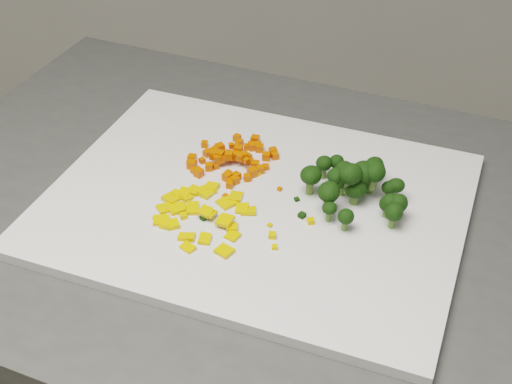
# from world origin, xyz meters

# --- Properties ---
(cutting_board) EXTENTS (0.59, 0.52, 0.01)m
(cutting_board) POSITION_xyz_m (-0.36, 0.41, 0.91)
(cutting_board) COLOR silver
(cutting_board) RESTS_ON counter_block
(carrot_pile) EXTENTS (0.11, 0.11, 0.03)m
(carrot_pile) POSITION_xyz_m (-0.40, 0.49, 0.93)
(carrot_pile) COLOR #DA4202
(carrot_pile) RESTS_ON cutting_board
(pepper_pile) EXTENTS (0.13, 0.13, 0.02)m
(pepper_pile) POSITION_xyz_m (-0.42, 0.37, 0.92)
(pepper_pile) COLOR #EAAB0C
(pepper_pile) RESTS_ON cutting_board
(broccoli_pile) EXTENTS (0.13, 0.13, 0.06)m
(broccoli_pile) POSITION_xyz_m (-0.24, 0.41, 0.94)
(broccoli_pile) COLOR black
(broccoli_pile) RESTS_ON cutting_board
(carrot_cube_0) EXTENTS (0.01, 0.01, 0.01)m
(carrot_cube_0) POSITION_xyz_m (-0.42, 0.51, 0.92)
(carrot_cube_0) COLOR #DA4202
(carrot_cube_0) RESTS_ON carrot_pile
(carrot_cube_1) EXTENTS (0.01, 0.01, 0.01)m
(carrot_cube_1) POSITION_xyz_m (-0.44, 0.48, 0.92)
(carrot_cube_1) COLOR #DA4202
(carrot_cube_1) RESTS_ON carrot_pile
(carrot_cube_2) EXTENTS (0.01, 0.01, 0.01)m
(carrot_cube_2) POSITION_xyz_m (-0.37, 0.48, 0.92)
(carrot_cube_2) COLOR #DA4202
(carrot_cube_2) RESTS_ON carrot_pile
(carrot_cube_3) EXTENTS (0.01, 0.01, 0.01)m
(carrot_cube_3) POSITION_xyz_m (-0.39, 0.44, 0.92)
(carrot_cube_3) COLOR #DA4202
(carrot_cube_3) RESTS_ON carrot_pile
(carrot_cube_4) EXTENTS (0.01, 0.01, 0.01)m
(carrot_cube_4) POSITION_xyz_m (-0.40, 0.48, 0.93)
(carrot_cube_4) COLOR #DA4202
(carrot_cube_4) RESTS_ON carrot_pile
(carrot_cube_5) EXTENTS (0.01, 0.01, 0.01)m
(carrot_cube_5) POSITION_xyz_m (-0.35, 0.50, 0.92)
(carrot_cube_5) COLOR #DA4202
(carrot_cube_5) RESTS_ON carrot_pile
(carrot_cube_6) EXTENTS (0.01, 0.01, 0.01)m
(carrot_cube_6) POSITION_xyz_m (-0.38, 0.52, 0.92)
(carrot_cube_6) COLOR #DA4202
(carrot_cube_6) RESTS_ON carrot_pile
(carrot_cube_7) EXTENTS (0.01, 0.01, 0.01)m
(carrot_cube_7) POSITION_xyz_m (-0.38, 0.45, 0.92)
(carrot_cube_7) COLOR #DA4202
(carrot_cube_7) RESTS_ON carrot_pile
(carrot_cube_8) EXTENTS (0.01, 0.01, 0.01)m
(carrot_cube_8) POSITION_xyz_m (-0.36, 0.47, 0.92)
(carrot_cube_8) COLOR #DA4202
(carrot_cube_8) RESTS_ON carrot_pile
(carrot_cube_9) EXTENTS (0.01, 0.01, 0.01)m
(carrot_cube_9) POSITION_xyz_m (-0.35, 0.49, 0.92)
(carrot_cube_9) COLOR #DA4202
(carrot_cube_9) RESTS_ON carrot_pile
(carrot_cube_10) EXTENTS (0.01, 0.01, 0.01)m
(carrot_cube_10) POSITION_xyz_m (-0.40, 0.54, 0.92)
(carrot_cube_10) COLOR #DA4202
(carrot_cube_10) RESTS_ON carrot_pile
(carrot_cube_11) EXTENTS (0.01, 0.01, 0.01)m
(carrot_cube_11) POSITION_xyz_m (-0.41, 0.48, 0.93)
(carrot_cube_11) COLOR #DA4202
(carrot_cube_11) RESTS_ON carrot_pile
(carrot_cube_12) EXTENTS (0.01, 0.01, 0.01)m
(carrot_cube_12) POSITION_xyz_m (-0.39, 0.51, 0.92)
(carrot_cube_12) COLOR #DA4202
(carrot_cube_12) RESTS_ON carrot_pile
(carrot_cube_13) EXTENTS (0.01, 0.01, 0.01)m
(carrot_cube_13) POSITION_xyz_m (-0.39, 0.49, 0.93)
(carrot_cube_13) COLOR #DA4202
(carrot_cube_13) RESTS_ON carrot_pile
(carrot_cube_14) EXTENTS (0.01, 0.01, 0.01)m
(carrot_cube_14) POSITION_xyz_m (-0.37, 0.52, 0.92)
(carrot_cube_14) COLOR #DA4202
(carrot_cube_14) RESTS_ON carrot_pile
(carrot_cube_15) EXTENTS (0.01, 0.01, 0.01)m
(carrot_cube_15) POSITION_xyz_m (-0.44, 0.52, 0.92)
(carrot_cube_15) COLOR #DA4202
(carrot_cube_15) RESTS_ON carrot_pile
(carrot_cube_16) EXTENTS (0.01, 0.01, 0.01)m
(carrot_cube_16) POSITION_xyz_m (-0.45, 0.47, 0.92)
(carrot_cube_16) COLOR #DA4202
(carrot_cube_16) RESTS_ON carrot_pile
(carrot_cube_17) EXTENTS (0.01, 0.01, 0.01)m
(carrot_cube_17) POSITION_xyz_m (-0.39, 0.49, 0.93)
(carrot_cube_17) COLOR #DA4202
(carrot_cube_17) RESTS_ON carrot_pile
(carrot_cube_18) EXTENTS (0.01, 0.01, 0.01)m
(carrot_cube_18) POSITION_xyz_m (-0.42, 0.47, 0.92)
(carrot_cube_18) COLOR #DA4202
(carrot_cube_18) RESTS_ON carrot_pile
(carrot_cube_19) EXTENTS (0.01, 0.01, 0.01)m
(carrot_cube_19) POSITION_xyz_m (-0.40, 0.45, 0.92)
(carrot_cube_19) COLOR #DA4202
(carrot_cube_19) RESTS_ON carrot_pile
(carrot_cube_20) EXTENTS (0.02, 0.02, 0.01)m
(carrot_cube_20) POSITION_xyz_m (-0.37, 0.46, 0.92)
(carrot_cube_20) COLOR #DA4202
(carrot_cube_20) RESTS_ON carrot_pile
(carrot_cube_21) EXTENTS (0.01, 0.01, 0.01)m
(carrot_cube_21) POSITION_xyz_m (-0.44, 0.45, 0.92)
(carrot_cube_21) COLOR #DA4202
(carrot_cube_21) RESTS_ON carrot_pile
(carrot_cube_22) EXTENTS (0.01, 0.01, 0.01)m
(carrot_cube_22) POSITION_xyz_m (-0.44, 0.46, 0.92)
(carrot_cube_22) COLOR #DA4202
(carrot_cube_22) RESTS_ON carrot_pile
(carrot_cube_23) EXTENTS (0.01, 0.01, 0.01)m
(carrot_cube_23) POSITION_xyz_m (-0.40, 0.44, 0.92)
(carrot_cube_23) COLOR #DA4202
(carrot_cube_23) RESTS_ON carrot_pile
(carrot_cube_24) EXTENTS (0.01, 0.01, 0.01)m
(carrot_cube_24) POSITION_xyz_m (-0.40, 0.49, 0.92)
(carrot_cube_24) COLOR #DA4202
(carrot_cube_24) RESTS_ON carrot_pile
(carrot_cube_25) EXTENTS (0.01, 0.01, 0.01)m
(carrot_cube_25) POSITION_xyz_m (-0.34, 0.50, 0.92)
(carrot_cube_25) COLOR #DA4202
(carrot_cube_25) RESTS_ON carrot_pile
(carrot_cube_26) EXTENTS (0.01, 0.01, 0.01)m
(carrot_cube_26) POSITION_xyz_m (-0.42, 0.48, 0.93)
(carrot_cube_26) COLOR #DA4202
(carrot_cube_26) RESTS_ON carrot_pile
(carrot_cube_27) EXTENTS (0.01, 0.01, 0.01)m
(carrot_cube_27) POSITION_xyz_m (-0.41, 0.48, 0.92)
(carrot_cube_27) COLOR #DA4202
(carrot_cube_27) RESTS_ON carrot_pile
(carrot_cube_28) EXTENTS (0.01, 0.01, 0.01)m
(carrot_cube_28) POSITION_xyz_m (-0.39, 0.49, 0.92)
(carrot_cube_28) COLOR #DA4202
(carrot_cube_28) RESTS_ON carrot_pile
(carrot_cube_29) EXTENTS (0.01, 0.01, 0.01)m
(carrot_cube_29) POSITION_xyz_m (-0.38, 0.49, 0.92)
(carrot_cube_29) COLOR #DA4202
(carrot_cube_29) RESTS_ON carrot_pile
(carrot_cube_30) EXTENTS (0.01, 0.01, 0.01)m
(carrot_cube_30) POSITION_xyz_m (-0.35, 0.51, 0.92)
(carrot_cube_30) COLOR #DA4202
(carrot_cube_30) RESTS_ON carrot_pile
(carrot_cube_31) EXTENTS (0.01, 0.01, 0.01)m
(carrot_cube_31) POSITION_xyz_m (-0.40, 0.50, 0.92)
(carrot_cube_31) COLOR #DA4202
(carrot_cube_31) RESTS_ON carrot_pile
(carrot_cube_32) EXTENTS (0.01, 0.01, 0.01)m
(carrot_cube_32) POSITION_xyz_m (-0.40, 0.48, 0.92)
(carrot_cube_32) COLOR #DA4202
(carrot_cube_32) RESTS_ON carrot_pile
(carrot_cube_33) EXTENTS (0.01, 0.01, 0.01)m
(carrot_cube_33) POSITION_xyz_m (-0.45, 0.47, 0.92)
(carrot_cube_33) COLOR #DA4202
(carrot_cube_33) RESTS_ON carrot_pile
(carrot_cube_34) EXTENTS (0.01, 0.01, 0.01)m
(carrot_cube_34) POSITION_xyz_m (-0.39, 0.52, 0.92)
(carrot_cube_34) COLOR #DA4202
(carrot_cube_34) RESTS_ON carrot_pile
(carrot_cube_35) EXTENTS (0.01, 0.01, 0.01)m
(carrot_cube_35) POSITION_xyz_m (-0.44, 0.46, 0.92)
(carrot_cube_35) COLOR #DA4202
(carrot_cube_35) RESTS_ON carrot_pile
(carrot_cube_36) EXTENTS (0.01, 0.01, 0.01)m
(carrot_cube_36) POSITION_xyz_m (-0.43, 0.47, 0.92)
(carrot_cube_36) COLOR #DA4202
(carrot_cube_36) RESTS_ON carrot_pile
(carrot_cube_37) EXTENTS (0.01, 0.01, 0.01)m
(carrot_cube_37) POSITION_xyz_m (-0.38, 0.48, 0.93)
(carrot_cube_37) COLOR #DA4202
(carrot_cube_37) RESTS_ON carrot_pile
(carrot_cube_38) EXTENTS (0.01, 0.01, 0.01)m
(carrot_cube_38) POSITION_xyz_m (-0.41, 0.48, 0.92)
(carrot_cube_38) COLOR #DA4202
(carrot_cube_38) RESTS_ON carrot_pile
(carrot_cube_39) EXTENTS (0.01, 0.01, 0.01)m
(carrot_cube_39) POSITION_xyz_m (-0.38, 0.52, 0.92)
(carrot_cube_39) COLOR #DA4202
(carrot_cube_39) RESTS_ON carrot_pile
(carrot_cube_40) EXTENTS (0.01, 0.01, 0.01)m
(carrot_cube_40) POSITION_xyz_m (-0.38, 0.47, 0.93)
(carrot_cube_40) COLOR #DA4202
(carrot_cube_40) RESTS_ON carrot_pile
(carrot_cube_41) EXTENTS (0.01, 0.01, 0.01)m
(carrot_cube_41) POSITION_xyz_m (-0.39, 0.48, 0.93)
(carrot_cube_41) COLOR #DA4202
(carrot_cube_41) RESTS_ON carrot_pile
(carrot_cube_42) EXTENTS (0.01, 0.01, 0.01)m
(carrot_cube_42) POSITION_xyz_m (-0.42, 0.50, 0.92)
(carrot_cube_42) COLOR #DA4202
(carrot_cube_42) RESTS_ON carrot_pile
(carrot_cube_43) EXTENTS (0.01, 0.01, 0.01)m
(carrot_cube_43) POSITION_xyz_m (-0.40, 0.49, 0.93)
(carrot_cube_43) COLOR #DA4202
(carrot_cube_43) RESTS_ON carrot_pile
(carrot_cube_44) EXTENTS (0.01, 0.01, 0.01)m
(carrot_cube_44) POSITION_xyz_m (-0.37, 0.53, 0.92)
(carrot_cube_44) COLOR #DA4202
(carrot_cube_44) RESTS_ON carrot_pile
(carrot_cube_45) EXTENTS (0.01, 0.01, 0.01)m
(carrot_cube_45) POSITION_xyz_m (-0.37, 0.52, 0.92)
(carrot_cube_45) COLOR #DA4202
(carrot_cube_45) RESTS_ON carrot_pile
(carrot_cube_46) EXTENTS (0.01, 0.01, 0.01)m
(carrot_cube_46) POSITION_xyz_m (-0.40, 0.43, 0.92)
(carrot_cube_46) COLOR #DA4202
(carrot_cube_46) RESTS_ON carrot_pile
(carrot_cube_47) EXTENTS (0.01, 0.01, 0.01)m
(carrot_cube_47) POSITION_xyz_m (-0.42, 0.48, 0.93)
(carrot_cube_47) COLOR #DA4202
(carrot_cube_47) RESTS_ON carrot_pile
(carrot_cube_48) EXTENTS (0.01, 0.01, 0.01)m
(carrot_cube_48) POSITION_xyz_m (-0.37, 0.47, 0.92)
(carrot_cube_48) COLOR #DA4202
(carrot_cube_48) RESTS_ON carrot_pile
(carrot_cube_49) EXTENTS (0.01, 0.01, 0.01)m
(carrot_cube_49) POSITION_xyz_m (-0.40, 0.46, 0.92)
(carrot_cube_49) COLOR #DA4202
(carrot_cube_49) RESTS_ON carrot_pile
(carrot_cube_50) EXTENTS (0.01, 0.01, 0.01)m
(carrot_cube_50) POSITION_xyz_m (-0.45, 0.48, 0.92)
(carrot_cube_50) COLOR #DA4202
(carrot_cube_50) RESTS_ON carrot_pile
(carrot_cube_51) EXTENTS (0.01, 0.01, 0.01)m
(carrot_cube_51) POSITION_xyz_m (-0.39, 0.51, 0.92)
(carrot_cube_51) COLOR #DA4202
(carrot_cube_51) RESTS_ON carrot_pile
(carrot_cube_52) EXTENTS (0.01, 0.01, 0.01)m
(carrot_cube_52) POSITION_xyz_m (-0.40, 0.50, 0.93)
(carrot_cube_52) COLOR #DA4202
(carrot_cube_52) RESTS_ON carrot_pile
(carrot_cube_53) EXTENTS (0.01, 0.01, 0.01)m
(carrot_cube_53) POSITION_xyz_m (-0.43, 0.50, 0.92)
(carrot_cube_53) COLOR #DA4202
(carrot_cube_53) RESTS_ON carrot_pile
(carrot_cube_54) EXTENTS (0.01, 0.01, 0.01)m
(carrot_cube_54) POSITION_xyz_m (-0.38, 0.45, 0.92)
(carrot_cube_54) COLOR #DA4202
(carrot_cube_54) RESTS_ON carrot_pile
(carrot_cube_55) EXTENTS (0.01, 0.01, 0.01)m
(carrot_cube_55) POSITION_xyz_m (-0.43, 0.50, 0.92)
(carrot_cube_55) COLOR #DA4202
(carrot_cube_55) RESTS_ON carrot_pile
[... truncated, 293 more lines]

